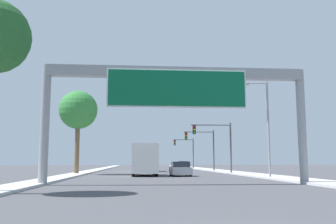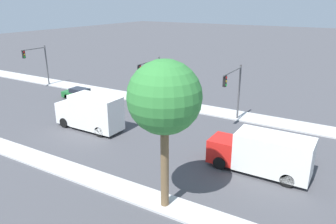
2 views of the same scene
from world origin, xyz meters
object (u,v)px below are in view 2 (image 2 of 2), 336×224
Objects in this scene: car_far_left at (286,150)px; traffic_light_far_intersection at (39,60)px; truck_box_primary at (263,153)px; palm_tree_background at (164,99)px; car_mid_center at (79,94)px; traffic_light_near_intersection at (234,86)px; truck_box_secondary at (91,112)px; traffic_light_mid_block at (152,75)px.

car_far_left is 37.04m from traffic_light_far_intersection.
truck_box_primary reaches higher than car_far_left.
car_mid_center is at bearing 56.70° from palm_tree_background.
palm_tree_background is at bearing -117.36° from traffic_light_far_intersection.
traffic_light_near_intersection reaches higher than car_far_left.
truck_box_secondary is (-3.50, 17.98, 1.12)m from car_far_left.
truck_box_secondary is at bearing 101.01° from car_far_left.
traffic_light_near_intersection is (5.18, 6.49, 3.43)m from car_far_left.
car_mid_center is 1.08× the size of car_far_left.
truck_box_secondary is 14.59m from traffic_light_near_intersection.
traffic_light_mid_block is 20.11m from palm_tree_background.
car_far_left is 8.98m from traffic_light_near_intersection.
traffic_light_mid_block is (8.82, -1.50, 2.25)m from truck_box_secondary.
car_far_left is at bearing -24.47° from palm_tree_background.
car_mid_center is 0.50× the size of palm_tree_background.
truck_box_primary is 36.73m from traffic_light_far_intersection.
car_far_left is at bearing -97.43° from car_mid_center.
car_far_left is 0.57× the size of truck_box_primary.
car_mid_center is 10.41m from traffic_light_far_intersection.
traffic_light_mid_block reaches higher than truck_box_secondary.
traffic_light_far_intersection is (5.45, 36.49, 3.36)m from car_far_left.
traffic_light_near_intersection is 16.40m from palm_tree_background.
truck_box_secondary is 0.77× the size of palm_tree_background.
truck_box_secondary reaches higher than car_far_left.
traffic_light_far_intersection is at bearing 75.86° from truck_box_primary.
traffic_light_near_intersection is 1.00× the size of traffic_light_far_intersection.
palm_tree_background is at bearing 151.52° from truck_box_primary.
traffic_light_near_intersection is (1.68, -20.34, 3.40)m from car_mid_center.
traffic_light_near_intersection reaches higher than traffic_light_far_intersection.
car_mid_center is 27.05m from car_far_left.
car_mid_center is at bearing 51.62° from truck_box_secondary.
traffic_light_far_intersection is (8.95, 18.50, 2.24)m from truck_box_secondary.
car_mid_center is at bearing -101.41° from traffic_light_far_intersection.
truck_box_primary is at bearing -147.48° from traffic_light_near_intersection.
truck_box_primary is 10.60m from traffic_light_near_intersection.
car_far_left is 13.55m from palm_tree_background.
palm_tree_background reaches higher than traffic_light_mid_block.
car_far_left is (-3.50, -26.82, -0.03)m from car_mid_center.
traffic_light_mid_block is at bearing 35.48° from palm_tree_background.
car_mid_center is 11.01m from traffic_light_mid_block.
car_mid_center is 11.33m from truck_box_secondary.
traffic_light_mid_block is 20.00m from traffic_light_far_intersection.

